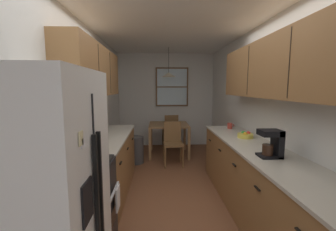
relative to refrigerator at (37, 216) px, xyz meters
name	(u,v)px	position (x,y,z in m)	size (l,w,h in m)	color
ground_plane	(172,185)	(0.95, 2.25, -0.86)	(12.00, 12.00, 0.00)	brown
wall_left	(87,110)	(-0.40, 2.25, 0.41)	(0.10, 9.00, 2.55)	silver
wall_right	(254,109)	(2.30, 2.25, 0.41)	(0.10, 9.00, 2.55)	silver
wall_back	(166,100)	(0.95, 4.90, 0.41)	(4.40, 0.10, 2.55)	silver
ceiling_slab	(172,24)	(0.95, 2.25, 1.73)	(4.40, 9.00, 0.08)	white
refrigerator	(37,216)	(0.00, 0.00, 0.00)	(0.73, 0.75, 1.73)	white
stove_range	(77,211)	(-0.05, 0.72, -0.39)	(0.66, 0.66, 1.10)	black
microwave_over_range	(57,85)	(-0.16, 0.72, 0.78)	(0.39, 0.59, 0.33)	white
counter_left	(108,165)	(-0.05, 2.03, -0.41)	(0.64, 1.96, 0.90)	olive
upper_cabinets_left	(94,71)	(-0.19, 1.98, 0.99)	(0.33, 2.04, 0.70)	olive
counter_right	(258,184)	(1.95, 1.26, -0.41)	(0.64, 3.15, 0.90)	olive
upper_cabinets_right	(279,68)	(2.09, 1.21, 0.98)	(0.33, 2.83, 0.70)	olive
dining_table	(169,129)	(0.98, 3.94, -0.22)	(0.93, 0.90, 0.76)	olive
dining_chair_near	(173,141)	(1.03, 3.28, -0.36)	(0.41, 0.41, 0.90)	brown
dining_chair_far	(171,129)	(1.06, 4.60, -0.36)	(0.44, 0.44, 0.90)	brown
pendant_light	(169,75)	(0.98, 3.94, 1.06)	(0.33, 0.33, 0.68)	black
back_window	(172,87)	(1.11, 4.83, 0.78)	(0.89, 0.05, 1.06)	brown
trash_bin	(136,150)	(0.25, 3.37, -0.58)	(0.32, 0.32, 0.58)	#3F3F42
storage_canister	(90,144)	(-0.05, 1.20, 0.12)	(0.10, 0.10, 0.18)	red
dish_towel	(118,198)	(0.31, 0.89, -0.36)	(0.02, 0.16, 0.24)	white
coffee_maker	(273,143)	(1.92, 0.93, 0.19)	(0.22, 0.18, 0.29)	black
mug_by_coffeemaker	(230,126)	(2.00, 2.54, 0.09)	(0.12, 0.09, 0.10)	#BF3F33
fruit_bowl	(245,135)	(1.99, 1.82, 0.07)	(0.22, 0.22, 0.09)	#E5D14C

